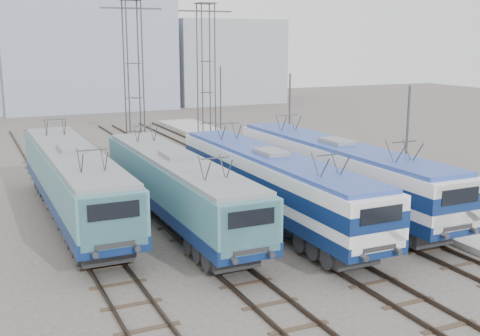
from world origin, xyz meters
name	(u,v)px	position (x,y,z in m)	size (l,w,h in m)	color
ground	(273,259)	(0.00, 0.00, 0.00)	(160.00, 160.00, 0.00)	#514C47
platform	(359,189)	(10.20, 8.00, 0.15)	(4.00, 70.00, 0.30)	#9E9E99
locomotive_far_left	(74,179)	(-6.75, 9.08, 2.27)	(2.88, 18.19, 3.42)	navy
locomotive_center_left	(177,185)	(-2.25, 6.01, 2.16)	(2.74, 17.30, 3.26)	navy
locomotive_center_right	(273,181)	(2.25, 4.40, 2.26)	(2.80, 17.67, 3.32)	navy
locomotive_far_right	(338,169)	(6.75, 5.27, 2.32)	(2.87, 18.16, 3.41)	navy
catenary_tower_west	(134,75)	(0.00, 22.00, 6.64)	(4.50, 1.20, 12.00)	#3F4247
catenary_tower_east	(206,72)	(6.50, 24.00, 6.64)	(4.50, 1.20, 12.00)	#3F4247
mast_front	(406,155)	(8.60, 2.00, 3.50)	(0.12, 0.12, 7.00)	#3F4247
mast_mid	(289,125)	(8.60, 14.00, 3.50)	(0.12, 0.12, 7.00)	#3F4247
mast_rear	(221,107)	(8.60, 26.00, 3.50)	(0.12, 0.12, 7.00)	#3F4247
safety_cone	(434,215)	(9.58, 0.76, 0.55)	(0.33, 0.33, 0.51)	#CE3401
building_center	(84,41)	(4.00, 62.00, 9.00)	(22.00, 14.00, 18.00)	#8D96AF
building_east	(221,61)	(24.00, 62.00, 6.00)	(16.00, 12.00, 12.00)	#949CA7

